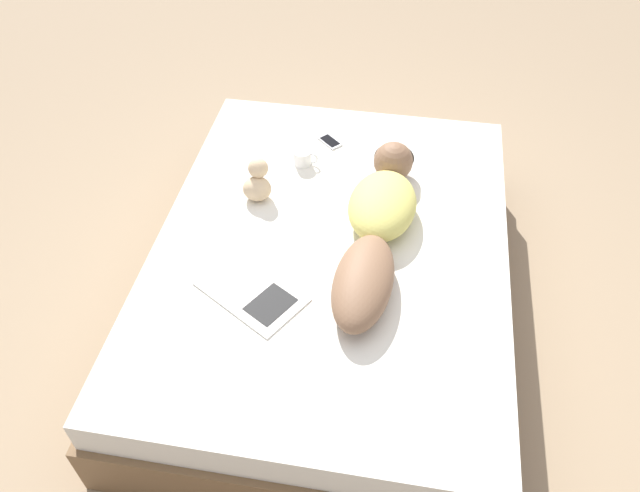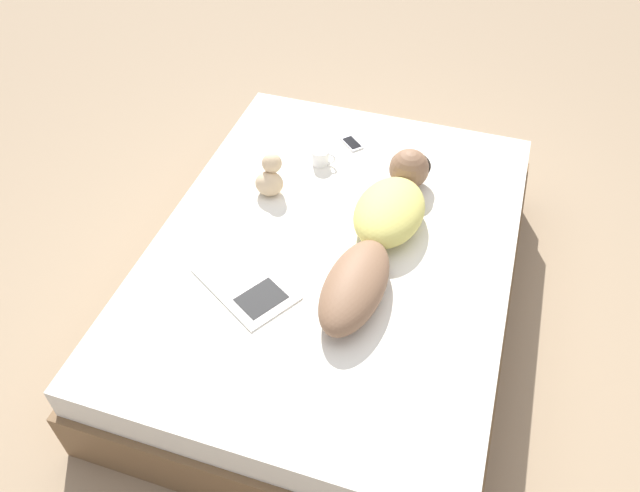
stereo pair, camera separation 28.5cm
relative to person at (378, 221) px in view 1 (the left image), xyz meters
The scene contains 7 objects.
ground_plane 0.61m from the person, 157.56° to the right, with size 12.00×12.00×0.00m, color #9E8466.
bed 0.40m from the person, 157.56° to the right, with size 1.70×2.27×0.48m.
person is the anchor object (origin of this frame).
open_magazine 0.68m from the person, 137.96° to the right, with size 0.54×0.48×0.01m.
coffee_mug 0.65m from the person, 133.58° to the left, with size 0.13×0.09×0.08m.
cell_phone 0.77m from the person, 116.15° to the left, with size 0.15×0.15×0.01m.
plush_toy 0.65m from the person, 164.13° to the left, with size 0.14×0.17×0.20m.
Camera 1 is at (0.29, -2.04, 2.58)m, focal length 35.00 mm.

